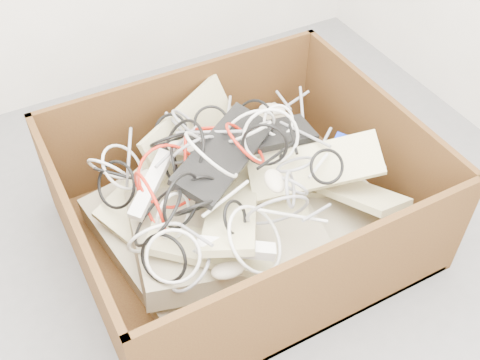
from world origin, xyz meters
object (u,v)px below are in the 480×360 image
cardboard_box (238,216)px  power_strip_right (236,248)px  vga_plug (341,138)px  power_strip_left (151,184)px

cardboard_box → power_strip_right: (-0.16, -0.29, 0.22)m
power_strip_right → vga_plug: 0.67m
vga_plug → cardboard_box: bearing=-130.6°
power_strip_right → vga_plug: power_strip_right is taller
power_strip_left → power_strip_right: 0.42m
power_strip_right → vga_plug: bearing=51.9°
power_strip_left → power_strip_right: bearing=-112.3°
cardboard_box → vga_plug: cardboard_box is taller
vga_plug → power_strip_left: bearing=-137.8°
cardboard_box → power_strip_left: size_ratio=4.48×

